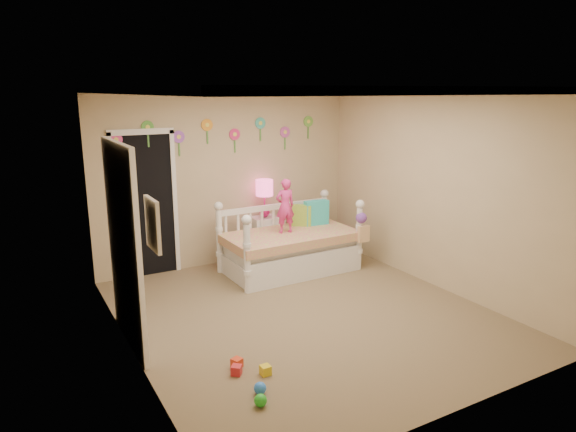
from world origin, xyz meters
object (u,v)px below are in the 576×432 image
daybed (290,236)px  table_lamp (264,192)px  nightstand (265,238)px  child (285,206)px

daybed → table_lamp: size_ratio=3.30×
nightstand → table_lamp: bearing=91.2°
daybed → child: bearing=162.2°
nightstand → table_lamp: (0.00, 0.00, 0.72)m
table_lamp → child: bearing=-90.1°
daybed → nightstand: daybed is taller
daybed → child: 0.46m
daybed → table_lamp: (-0.06, 0.67, 0.54)m
child → nightstand: 0.91m
child → table_lamp: bearing=-85.4°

